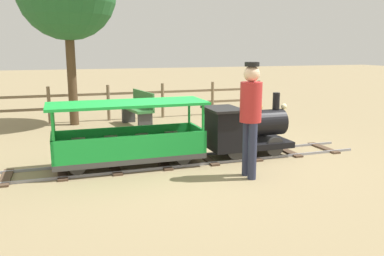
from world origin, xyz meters
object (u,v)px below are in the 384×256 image
locomotive (244,129)px  park_bench (138,109)px  passenger_car (129,140)px  conductor_person (251,111)px

locomotive → park_bench: locomotive is taller
passenger_car → conductor_person: 1.91m
passenger_car → park_bench: passenger_car is taller
passenger_car → locomotive: bearing=90.0°
passenger_car → park_bench: size_ratio=1.75×
conductor_person → park_bench: bearing=-169.7°
passenger_car → conductor_person: conductor_person is taller
locomotive → conductor_person: size_ratio=0.89×
conductor_person → park_bench: (-4.21, -0.76, -0.54)m
conductor_person → park_bench: conductor_person is taller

